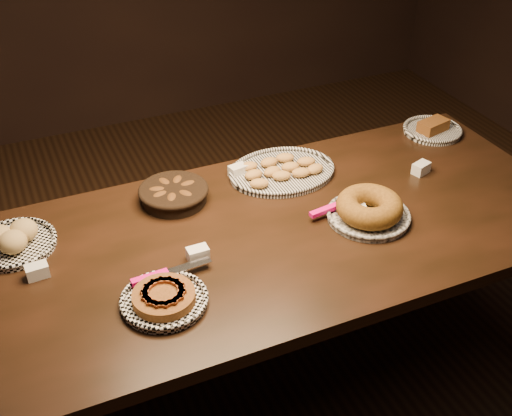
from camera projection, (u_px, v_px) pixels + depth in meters
name	position (u px, v px, depth m)	size (l,w,h in m)	color
ground	(255.00, 379.00, 2.65)	(5.00, 5.00, 0.00)	black
buffet_table	(254.00, 250.00, 2.27)	(2.40, 1.00, 0.75)	black
apple_tart_plate	(164.00, 298.00, 1.93)	(0.33, 0.27, 0.05)	white
madeleine_platter	(282.00, 171.00, 2.54)	(0.43, 0.35, 0.05)	black
bundt_cake_plate	(369.00, 210.00, 2.28)	(0.35, 0.30, 0.09)	black
croissant_basket	(173.00, 193.00, 2.37)	(0.31, 0.31, 0.07)	black
bread_roll_plate	(13.00, 240.00, 2.15)	(0.28, 0.28, 0.09)	white
loaf_plate	(433.00, 129.00, 2.83)	(0.26, 0.26, 0.06)	black
tent_cards	(259.00, 211.00, 2.30)	(1.57, 0.49, 0.04)	white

